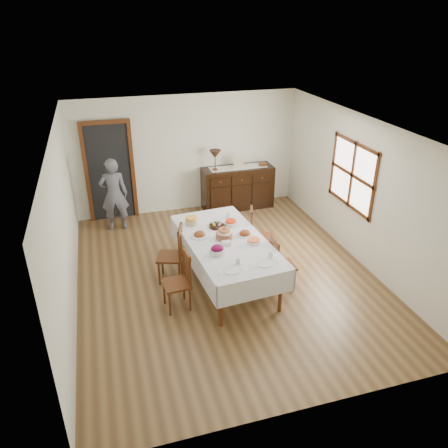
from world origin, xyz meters
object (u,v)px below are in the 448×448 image
object	(u,v)px
sideboard	(238,188)
table_lamp	(215,155)
chair_left_far	(173,254)
chair_right_near	(280,263)
chair_left_near	(179,280)
person	(114,192)
dining_table	(226,245)
chair_right_far	(259,235)

from	to	relation	value
sideboard	table_lamp	distance (m)	1.00
chair_left_far	sideboard	xyz separation A→B (m)	(1.98, 2.60, -0.02)
chair_left_far	chair_right_near	bearing A→B (deg)	84.38
sideboard	table_lamp	size ratio (longest dim) A/B	3.53
chair_left_near	person	bearing A→B (deg)	-171.68
chair_left_near	table_lamp	world-z (taller)	table_lamp
dining_table	table_lamp	world-z (taller)	table_lamp
chair_left_near	chair_right_far	distance (m)	1.93
chair_right_near	chair_right_far	world-z (taller)	chair_right_far
chair_right_near	chair_left_far	bearing A→B (deg)	66.20
dining_table	person	world-z (taller)	person
dining_table	chair_right_near	xyz separation A→B (m)	(0.82, -0.38, -0.27)
dining_table	chair_left_far	world-z (taller)	chair_left_far
table_lamp	dining_table	bearing A→B (deg)	-102.00
chair_right_far	sideboard	bearing A→B (deg)	9.78
chair_right_far	sideboard	distance (m)	2.42
sideboard	chair_left_far	bearing A→B (deg)	-127.34
dining_table	chair_left_far	distance (m)	0.92
sideboard	chair_right_near	bearing A→B (deg)	-95.82
chair_left_far	chair_right_far	xyz separation A→B (m)	(1.61, 0.21, 0.01)
sideboard	table_lamp	bearing A→B (deg)	-176.56
dining_table	chair_right_far	distance (m)	0.98
dining_table	chair_left_near	xyz separation A→B (m)	(-0.87, -0.43, -0.25)
dining_table	person	size ratio (longest dim) A/B	1.52
chair_left_far	person	world-z (taller)	person
chair_left_near	chair_right_near	size ratio (longest dim) A/B	1.04
chair_right_far	chair_left_near	bearing A→B (deg)	139.35
chair_left_far	chair_right_near	world-z (taller)	chair_left_far
table_lamp	chair_left_near	bearing A→B (deg)	-114.02
chair_right_far	chair_left_far	bearing A→B (deg)	115.90
chair_left_near	chair_right_near	distance (m)	1.69
chair_left_far	person	size ratio (longest dim) A/B	0.61
chair_left_near	table_lamp	xyz separation A→B (m)	(1.49, 3.34, 0.84)
person	chair_right_near	bearing A→B (deg)	131.36
sideboard	person	size ratio (longest dim) A/B	0.98
sideboard	chair_left_near	bearing A→B (deg)	-120.99
sideboard	table_lamp	world-z (taller)	table_lamp
chair_left_near	chair_right_far	size ratio (longest dim) A/B	0.93
table_lamp	chair_left_far	bearing A→B (deg)	-119.39
chair_right_far	table_lamp	xyz separation A→B (m)	(-0.16, 2.36, 0.81)
chair_right_near	sideboard	size ratio (longest dim) A/B	0.57
sideboard	person	bearing A→B (deg)	-173.21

